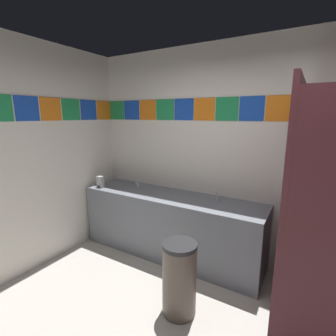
# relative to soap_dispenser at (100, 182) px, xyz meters

# --- Properties ---
(wall_back) EXTENTS (4.30, 0.09, 2.69)m
(wall_back) POSITION_rel_soap_dispenser_xyz_m (1.94, 0.53, 0.45)
(wall_back) COLOR silver
(wall_back) RESTS_ON ground_plane
(vanity_counter) EXTENTS (2.42, 0.61, 0.82)m
(vanity_counter) POSITION_rel_soap_dispenser_xyz_m (1.05, 0.19, -0.48)
(vanity_counter) COLOR slate
(vanity_counter) RESTS_ON ground_plane
(faucet_left) EXTENTS (0.04, 0.10, 0.14)m
(faucet_left) POSITION_rel_soap_dispenser_xyz_m (0.45, 0.28, -0.03)
(faucet_left) COLOR silver
(faucet_left) RESTS_ON vanity_counter
(faucet_right) EXTENTS (0.04, 0.10, 0.14)m
(faucet_right) POSITION_rel_soap_dispenser_xyz_m (1.66, 0.28, -0.03)
(faucet_right) COLOR silver
(faucet_right) RESTS_ON vanity_counter
(soap_dispenser) EXTENTS (0.09, 0.09, 0.16)m
(soap_dispenser) POSITION_rel_soap_dispenser_xyz_m (0.00, 0.00, 0.00)
(soap_dispenser) COLOR #B7BABF
(soap_dispenser) RESTS_ON vanity_counter
(stall_divider) EXTENTS (0.92, 1.31, 2.10)m
(stall_divider) POSITION_rel_soap_dispenser_xyz_m (2.64, -0.41, 0.15)
(stall_divider) COLOR #471E23
(stall_divider) RESTS_ON ground_plane
(trash_bin) EXTENTS (0.32, 0.32, 0.71)m
(trash_bin) POSITION_rel_soap_dispenser_xyz_m (1.65, -0.66, -0.55)
(trash_bin) COLOR brown
(trash_bin) RESTS_ON ground_plane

